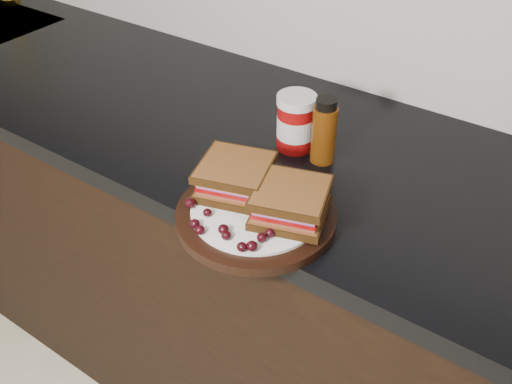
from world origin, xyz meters
TOP-DOWN VIEW (x-y plane):
  - base_cabinets at (0.00, 1.70)m, footprint 3.96×0.58m
  - countertop at (0.00, 1.70)m, footprint 3.98×0.60m
  - plate at (0.22, 1.46)m, footprint 0.28×0.28m
  - sandwich_left at (0.15, 1.49)m, footprint 0.15×0.15m
  - sandwich_right at (0.27, 1.48)m, footprint 0.15×0.15m
  - grape_0 at (0.12, 1.40)m, footprint 0.02×0.02m
  - grape_1 at (0.16, 1.40)m, footprint 0.02×0.02m
  - grape_2 at (0.16, 1.36)m, footprint 0.02×0.02m
  - grape_3 at (0.18, 1.36)m, footprint 0.02×0.02m
  - grape_4 at (0.21, 1.38)m, footprint 0.02×0.02m
  - grape_5 at (0.22, 1.37)m, footprint 0.02×0.02m
  - grape_6 at (0.26, 1.36)m, footprint 0.02×0.02m
  - grape_7 at (0.27, 1.37)m, footprint 0.02×0.02m
  - grape_8 at (0.27, 1.40)m, footprint 0.02×0.02m
  - grape_9 at (0.27, 1.42)m, footprint 0.02×0.02m
  - grape_10 at (0.30, 1.45)m, footprint 0.02×0.02m
  - grape_11 at (0.28, 1.46)m, footprint 0.02×0.02m
  - grape_12 at (0.30, 1.48)m, footprint 0.02×0.02m
  - grape_13 at (0.28, 1.52)m, footprint 0.02×0.02m
  - grape_14 at (0.17, 1.50)m, footprint 0.02×0.02m
  - grape_15 at (0.17, 1.49)m, footprint 0.02×0.02m
  - grape_16 at (0.13, 1.46)m, footprint 0.02×0.02m
  - grape_17 at (0.13, 1.46)m, footprint 0.02×0.02m
  - grape_18 at (0.15, 1.51)m, footprint 0.02×0.02m
  - grape_19 at (0.15, 1.50)m, footprint 0.02×0.02m
  - grape_20 at (0.16, 1.45)m, footprint 0.02×0.02m
  - condiment_jar at (0.15, 1.70)m, footprint 0.09×0.09m
  - oil_bottle at (0.22, 1.69)m, footprint 0.06×0.06m

SIDE VIEW (x-z plane):
  - base_cabinets at x=0.00m, z-range 0.00..0.86m
  - countertop at x=0.00m, z-range 0.86..0.90m
  - plate at x=0.22m, z-range 0.90..0.92m
  - grape_1 at x=0.16m, z-range 0.92..0.94m
  - grape_20 at x=0.16m, z-range 0.92..0.94m
  - grape_5 at x=0.22m, z-range 0.92..0.94m
  - grape_9 at x=0.27m, z-range 0.92..0.94m
  - grape_8 at x=0.27m, z-range 0.92..0.94m
  - grape_13 at x=0.28m, z-range 0.92..0.94m
  - grape_3 at x=0.18m, z-range 0.92..0.94m
  - grape_6 at x=0.26m, z-range 0.92..0.94m
  - grape_14 at x=0.17m, z-range 0.92..0.94m
  - grape_2 at x=0.16m, z-range 0.92..0.94m
  - grape_15 at x=0.17m, z-range 0.92..0.94m
  - grape_4 at x=0.21m, z-range 0.92..0.94m
  - grape_7 at x=0.27m, z-range 0.92..0.94m
  - grape_10 at x=0.30m, z-range 0.92..0.94m
  - grape_17 at x=0.13m, z-range 0.92..0.94m
  - grape_19 at x=0.15m, z-range 0.92..0.94m
  - grape_0 at x=0.12m, z-range 0.92..0.94m
  - grape_12 at x=0.30m, z-range 0.92..0.94m
  - grape_11 at x=0.28m, z-range 0.92..0.94m
  - grape_16 at x=0.13m, z-range 0.92..0.94m
  - grape_18 at x=0.15m, z-range 0.92..0.94m
  - sandwich_right at x=0.27m, z-range 0.92..0.98m
  - sandwich_left at x=0.15m, z-range 0.92..0.98m
  - condiment_jar at x=0.15m, z-range 0.90..1.02m
  - oil_bottle at x=0.22m, z-range 0.90..1.04m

